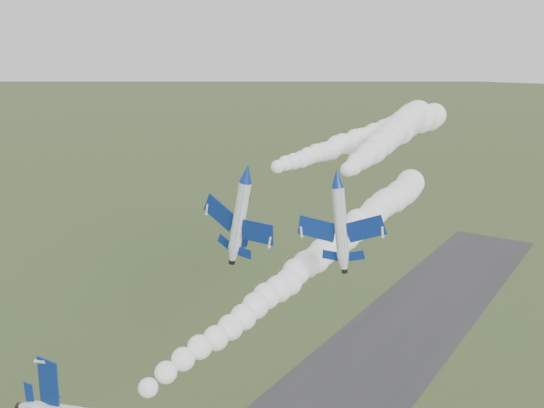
{
  "coord_description": "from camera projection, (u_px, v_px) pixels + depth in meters",
  "views": [
    {
      "loc": [
        42.52,
        -37.32,
        61.31
      ],
      "look_at": [
        4.85,
        19.95,
        43.06
      ],
      "focal_mm": 40.0,
      "sensor_mm": 36.0,
      "label": 1
    }
  ],
  "objects": [
    {
      "name": "smoke_trail_jet_lead",
      "position": [
        327.0,
        249.0,
        84.0
      ],
      "size": [
        10.92,
        78.83,
        5.19
      ],
      "primitive_type": null,
      "rotation": [
        0.0,
        0.0,
        0.07
      ],
      "color": "white"
    },
    {
      "name": "jet_pair_left",
      "position": [
        246.0,
        173.0,
        75.78
      ],
      "size": [
        11.68,
        14.25,
        4.13
      ],
      "rotation": [
        0.0,
        0.22,
        -0.09
      ],
      "color": "white"
    },
    {
      "name": "smoke_trail_jet_pair_left",
      "position": [
        370.0,
        136.0,
        99.13
      ],
      "size": [
        9.54,
        54.68,
        4.84
      ],
      "primitive_type": null,
      "rotation": [
        0.0,
        0.0,
        -0.09
      ],
      "color": "white"
    },
    {
      "name": "jet_pair_right",
      "position": [
        337.0,
        178.0,
        68.34
      ],
      "size": [
        10.43,
        12.31,
        3.1
      ],
      "rotation": [
        0.0,
        -0.11,
        0.21
      ],
      "color": "white"
    },
    {
      "name": "smoke_trail_jet_pair_right",
      "position": [
        392.0,
        135.0,
        94.92
      ],
      "size": [
        17.12,
        54.58,
        5.65
      ],
      "primitive_type": null,
      "rotation": [
        0.0,
        0.0,
        0.21
      ],
      "color": "white"
    }
  ]
}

